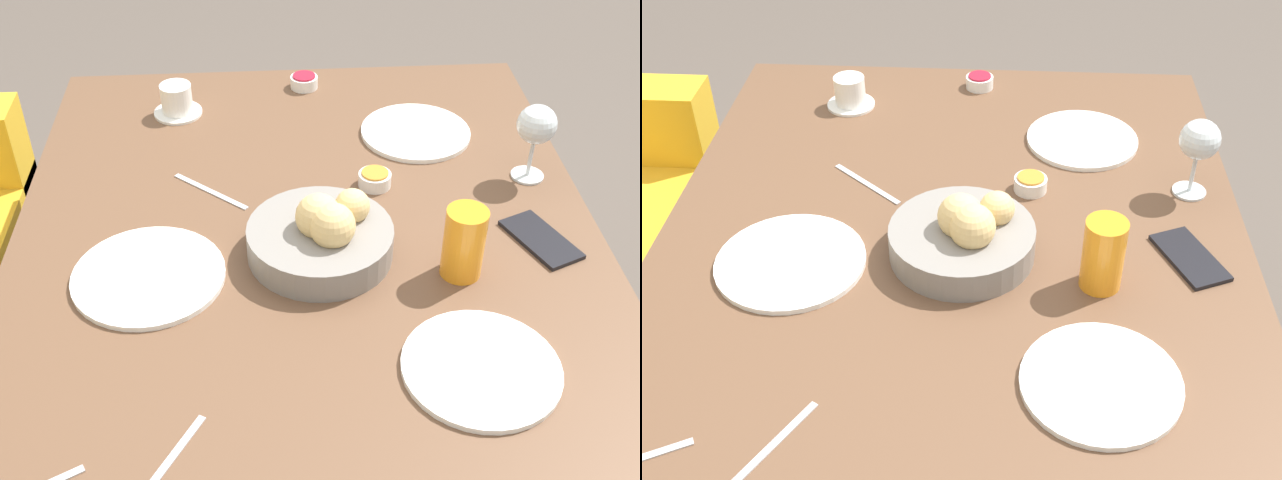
{
  "view_description": "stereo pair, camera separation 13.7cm",
  "coord_description": "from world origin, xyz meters",
  "views": [
    {
      "loc": [
        -1.14,
        0.06,
        1.61
      ],
      "look_at": [
        -0.07,
        -0.02,
        0.75
      ],
      "focal_mm": 45.0,
      "sensor_mm": 36.0,
      "label": 1
    },
    {
      "loc": [
        -1.14,
        -0.08,
        1.61
      ],
      "look_at": [
        -0.07,
        -0.02,
        0.75
      ],
      "focal_mm": 45.0,
      "sensor_mm": 36.0,
      "label": 2
    }
  ],
  "objects": [
    {
      "name": "dining_table",
      "position": [
        0.0,
        0.0,
        0.64
      ],
      "size": [
        1.26,
        1.06,
        0.72
      ],
      "color": "brown",
      "rests_on": "ground_plane"
    },
    {
      "name": "ground_plane",
      "position": [
        0.0,
        0.0,
        0.0
      ],
      "size": [
        10.0,
        10.0,
        0.0
      ],
      "primitive_type": "plane",
      "color": "#564C44"
    },
    {
      "name": "jam_bowl_berry",
      "position": [
        0.54,
        -0.02,
        0.74
      ],
      "size": [
        0.06,
        0.06,
        0.03
      ],
      "color": "white",
      "rests_on": "dining_table"
    },
    {
      "name": "coffee_cup",
      "position": [
        0.44,
        0.26,
        0.76
      ],
      "size": [
        0.11,
        0.11,
        0.07
      ],
      "color": "white",
      "rests_on": "dining_table"
    },
    {
      "name": "wine_glass",
      "position": [
        0.14,
        -0.44,
        0.84
      ],
      "size": [
        0.08,
        0.08,
        0.16
      ],
      "color": "silver",
      "rests_on": "dining_table"
    },
    {
      "name": "plate_near_right",
      "position": [
        0.31,
        -0.25,
        0.73
      ],
      "size": [
        0.23,
        0.23,
        0.01
      ],
      "color": "white",
      "rests_on": "dining_table"
    },
    {
      "name": "plate_near_left",
      "position": [
        -0.36,
        -0.24,
        0.73
      ],
      "size": [
        0.24,
        0.24,
        0.01
      ],
      "color": "white",
      "rests_on": "dining_table"
    },
    {
      "name": "jam_bowl_honey",
      "position": [
        0.13,
        -0.14,
        0.74
      ],
      "size": [
        0.06,
        0.06,
        0.03
      ],
      "color": "white",
      "rests_on": "dining_table"
    },
    {
      "name": "fork_silver",
      "position": [
        -0.5,
        0.21,
        0.73
      ],
      "size": [
        0.17,
        0.1,
        0.0
      ],
      "color": "#B7B7BC",
      "rests_on": "dining_table"
    },
    {
      "name": "cell_phone",
      "position": [
        -0.06,
        -0.41,
        0.73
      ],
      "size": [
        0.17,
        0.13,
        0.01
      ],
      "color": "black",
      "rests_on": "dining_table"
    },
    {
      "name": "bread_basket",
      "position": [
        -0.07,
        -0.02,
        0.76
      ],
      "size": [
        0.25,
        0.25,
        0.12
      ],
      "color": "gray",
      "rests_on": "dining_table"
    },
    {
      "name": "knife_silver",
      "position": [
        0.13,
        0.18,
        0.73
      ],
      "size": [
        0.13,
        0.15,
        0.0
      ],
      "color": "#B7B7BC",
      "rests_on": "dining_table"
    },
    {
      "name": "juice_glass",
      "position": [
        -0.14,
        -0.25,
        0.79
      ],
      "size": [
        0.07,
        0.07,
        0.13
      ],
      "color": "orange",
      "rests_on": "dining_table"
    },
    {
      "name": "plate_far_center",
      "position": [
        -0.11,
        0.27,
        0.73
      ],
      "size": [
        0.26,
        0.26,
        0.01
      ],
      "color": "white",
      "rests_on": "dining_table"
    }
  ]
}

